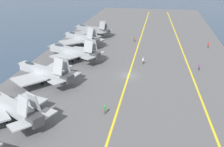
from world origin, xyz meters
TOP-DOWN VIEW (x-y plane):
  - ground_plane at (0.00, 0.00)m, footprint 2000.00×2000.00m
  - carrier_deck at (0.00, 0.00)m, footprint 206.50×51.68m
  - deck_stripe_foul_line at (0.00, -14.21)m, footprint 185.64×9.68m
  - deck_stripe_centerline at (0.00, 0.00)m, footprint 185.85×0.36m
  - parked_jet_second at (-22.03, 16.78)m, footprint 12.88×16.40m
  - parked_jet_third at (-6.81, 17.39)m, footprint 13.99×16.51m
  - parked_jet_fourth at (8.05, 15.66)m, footprint 12.83×17.22m
  - parked_jet_fifth at (22.00, 17.35)m, footprint 13.80×15.10m
  - parked_jet_sixth at (35.38, 17.19)m, footprint 12.79×15.49m
  - crew_brown_vest at (29.65, 1.72)m, footprint 0.44×0.46m
  - crew_white_vest at (8.20, -2.65)m, footprint 0.46×0.42m
  - crew_red_vest at (26.03, -20.80)m, footprint 0.29×0.40m
  - crew_purple_vest at (6.13, -15.96)m, footprint 0.39×0.27m
  - crew_green_vest at (-18.21, 1.91)m, footprint 0.44×0.46m

SIDE VIEW (x-z plane):
  - ground_plane at x=0.00m, z-range 0.00..0.00m
  - carrier_deck at x=0.00m, z-range 0.00..0.40m
  - deck_stripe_foul_line at x=0.00m, z-range 0.40..0.41m
  - deck_stripe_centerline at x=0.00m, z-range 0.40..0.41m
  - crew_purple_vest at x=6.13m, z-range 0.48..2.14m
  - crew_red_vest at x=26.03m, z-range 0.48..2.22m
  - crew_white_vest at x=8.20m, z-range 0.49..2.23m
  - crew_green_vest at x=-18.21m, z-range 0.49..2.26m
  - crew_brown_vest at x=29.65m, z-range 0.49..2.32m
  - parked_jet_sixth at x=35.38m, z-range -0.18..5.48m
  - parked_jet_second at x=-22.03m, z-range -0.27..5.67m
  - parked_jet_third at x=-6.81m, z-range -0.41..6.08m
  - parked_jet_fifth at x=22.00m, z-range -0.34..6.16m
  - parked_jet_fourth at x=8.05m, z-range -0.22..6.04m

